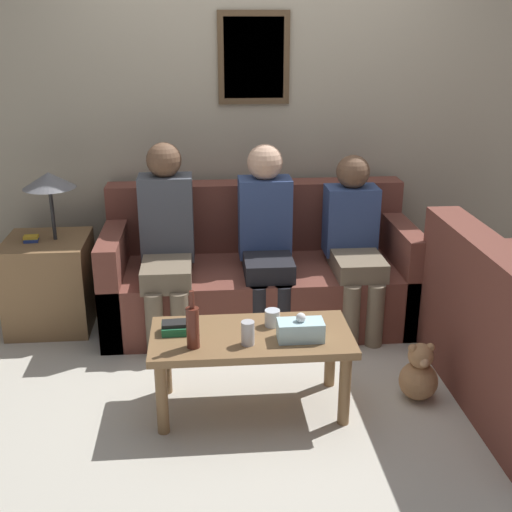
% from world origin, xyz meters
% --- Properties ---
extents(ground_plane, '(16.00, 16.00, 0.00)m').
position_xyz_m(ground_plane, '(0.00, 0.00, 0.00)').
color(ground_plane, beige).
extents(wall_back, '(9.00, 0.08, 2.60)m').
position_xyz_m(wall_back, '(0.00, 0.97, 1.30)').
color(wall_back, '#9E937F').
rests_on(wall_back, ground_plane).
extents(couch_main, '(2.04, 0.86, 0.89)m').
position_xyz_m(couch_main, '(0.00, 0.52, 0.31)').
color(couch_main, brown).
rests_on(couch_main, ground_plane).
extents(coffee_table, '(1.03, 0.49, 0.43)m').
position_xyz_m(coffee_table, '(-0.14, -0.60, 0.36)').
color(coffee_table, olive).
rests_on(coffee_table, ground_plane).
extents(side_table_with_lamp, '(0.53, 0.53, 1.05)m').
position_xyz_m(side_table_with_lamp, '(-1.39, 0.50, 0.34)').
color(side_table_with_lamp, olive).
rests_on(side_table_with_lamp, ground_plane).
extents(wine_bottle, '(0.06, 0.06, 0.30)m').
position_xyz_m(wine_bottle, '(-0.43, -0.71, 0.54)').
color(wine_bottle, '#562319').
rests_on(wine_bottle, coffee_table).
extents(drinking_glass, '(0.08, 0.08, 0.09)m').
position_xyz_m(drinking_glass, '(-0.02, -0.51, 0.48)').
color(drinking_glass, silver).
rests_on(drinking_glass, coffee_table).
extents(book_stack, '(0.15, 0.11, 0.06)m').
position_xyz_m(book_stack, '(-0.52, -0.55, 0.46)').
color(book_stack, '#237547').
rests_on(book_stack, coffee_table).
extents(soda_can, '(0.07, 0.07, 0.12)m').
position_xyz_m(soda_can, '(-0.16, -0.71, 0.49)').
color(soda_can, '#BCBCC1').
rests_on(soda_can, coffee_table).
extents(tissue_box, '(0.23, 0.12, 0.15)m').
position_xyz_m(tissue_box, '(0.10, -0.68, 0.49)').
color(tissue_box, silver).
rests_on(tissue_box, coffee_table).
extents(person_left, '(0.34, 0.64, 1.22)m').
position_xyz_m(person_left, '(-0.60, 0.37, 0.65)').
color(person_left, '#756651').
rests_on(person_left, ground_plane).
extents(person_middle, '(0.34, 0.59, 1.20)m').
position_xyz_m(person_middle, '(0.04, 0.39, 0.65)').
color(person_middle, black).
rests_on(person_middle, ground_plane).
extents(person_right, '(0.34, 0.62, 1.12)m').
position_xyz_m(person_right, '(0.61, 0.37, 0.61)').
color(person_right, '#756651').
rests_on(person_right, ground_plane).
extents(teddy_bear, '(0.21, 0.21, 0.33)m').
position_xyz_m(teddy_bear, '(0.77, -0.59, 0.14)').
color(teddy_bear, '#A87A51').
rests_on(teddy_bear, ground_plane).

